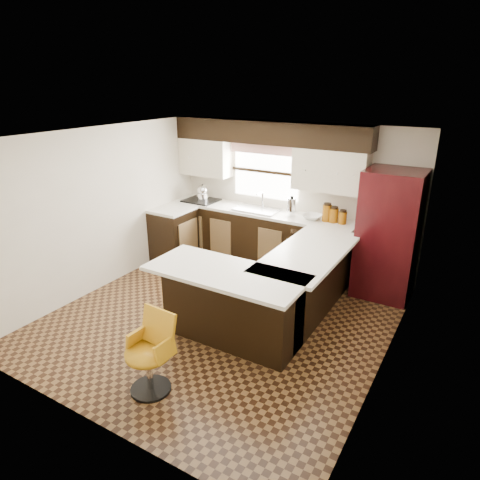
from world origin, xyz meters
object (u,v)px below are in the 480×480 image
Objects in this scene: peninsula_long at (304,285)px; peninsula_return at (232,306)px; refrigerator at (389,234)px; bar_chair at (148,355)px.

peninsula_return is (-0.53, -0.97, 0.00)m from peninsula_long.
peninsula_long is 1.18× the size of peninsula_return.
refrigerator reaches higher than peninsula_long.
refrigerator is 3.78m from bar_chair.
bar_chair is at bearing -114.04° from refrigerator.
peninsula_long is 1.52m from refrigerator.
bar_chair is (-1.53, -3.43, -0.50)m from refrigerator.
bar_chair is (-0.22, -1.24, -0.02)m from peninsula_return.
peninsula_return is at bearing -118.30° from peninsula_long.
refrigerator reaches higher than peninsula_return.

